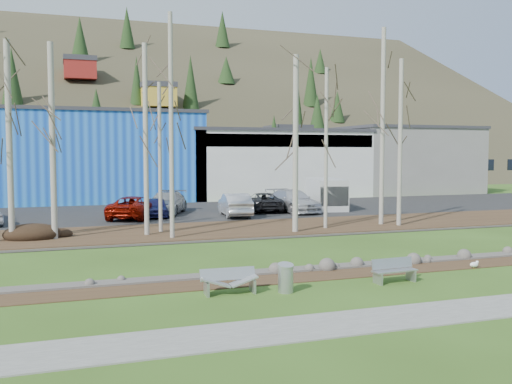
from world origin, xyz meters
name	(u,v)px	position (x,y,z in m)	size (l,w,h in m)	color
ground	(333,289)	(0.00, 0.00, 0.00)	(200.00, 200.00, 0.00)	#304B16
footpath	(392,318)	(0.00, -3.50, 0.02)	(80.00, 2.00, 0.04)	#62615D
dirt_strip	(307,276)	(0.00, 2.10, 0.01)	(80.00, 1.80, 0.03)	#382616
near_bank_rocks	(297,271)	(0.00, 3.10, 0.00)	(80.00, 0.80, 0.50)	#47423D
river	(261,253)	(0.00, 7.20, 0.00)	(80.00, 8.00, 0.90)	black
far_bank_rocks	(234,240)	(0.00, 11.30, 0.00)	(80.00, 0.80, 0.46)	#47423D
far_bank	(218,230)	(0.00, 14.50, 0.07)	(80.00, 7.00, 0.15)	#382616
parking_lot	(181,212)	(0.00, 25.00, 0.07)	(80.00, 14.00, 0.14)	black
building_blue	(87,156)	(-6.00, 39.00, 4.16)	(20.40, 12.24, 8.30)	blue
building_white	(268,163)	(12.00, 38.98, 3.41)	(18.36, 12.24, 6.80)	silver
building_grey	(400,160)	(28.00, 39.00, 3.66)	(14.28, 12.24, 7.30)	slate
hillside	(110,76)	(0.00, 84.00, 17.50)	(160.00, 72.00, 35.00)	#2E2A1C
bench_intact	(394,270)	(2.46, 0.26, 0.41)	(1.68, 0.60, 0.83)	#ABADAF
bench_damaged	(229,281)	(-3.41, 0.59, 0.41)	(1.82, 0.66, 0.80)	#ABADAF
litter_bin	(286,279)	(-1.64, 0.15, 0.43)	(0.50, 0.50, 0.86)	#ABADAF
seagull	(474,264)	(6.69, 1.23, 0.17)	(0.43, 0.20, 0.31)	gold
dirt_mound	(32,233)	(-9.84, 14.15, 0.43)	(2.84, 2.00, 0.56)	black
birch_2	(53,141)	(-8.77, 13.71, 5.06)	(0.30, 0.30, 9.83)	#B8B1A5
birch_3	(171,126)	(-3.07, 12.12, 5.83)	(0.23, 0.23, 11.37)	#B8B1A5
birch_4	(146,140)	(-4.15, 13.60, 5.17)	(0.26, 0.26, 10.03)	#B8B1A5
birch_5	(160,157)	(-3.26, 14.53, 4.23)	(0.20, 0.20, 8.17)	#B8B1A5
birch_6	(326,148)	(6.00, 12.94, 4.73)	(0.21, 0.21, 9.17)	#B8B1A5
birch_7	(296,144)	(3.75, 12.09, 4.96)	(0.30, 0.30, 9.62)	#B8B1A5
birch_8	(400,143)	(10.72, 12.65, 5.08)	(0.26, 0.26, 9.86)	#B8B1A5
birch_9	(382,127)	(9.99, 13.45, 6.05)	(0.27, 0.27, 11.80)	#B8B1A5
birch_10	(9,141)	(-10.76, 13.71, 5.06)	(0.30, 0.30, 9.83)	#B8B1A5
car_1	(134,207)	(-3.86, 21.42, 0.88)	(2.46, 5.33, 1.48)	maroon
car_2	(166,203)	(-1.32, 23.61, 0.93)	(2.22, 5.45, 1.58)	gray
car_3	(156,207)	(-2.31, 21.90, 0.79)	(1.54, 3.82, 1.30)	navy
car_4	(235,205)	(2.83, 20.50, 0.93)	(1.67, 4.79, 1.58)	silver
car_5	(263,202)	(5.72, 22.92, 0.83)	(2.30, 5.00, 1.39)	black
car_6	(293,201)	(7.68, 21.82, 0.95)	(2.26, 5.55, 1.61)	silver
van_white	(327,194)	(10.94, 22.91, 1.30)	(3.30, 5.66, 2.32)	silver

